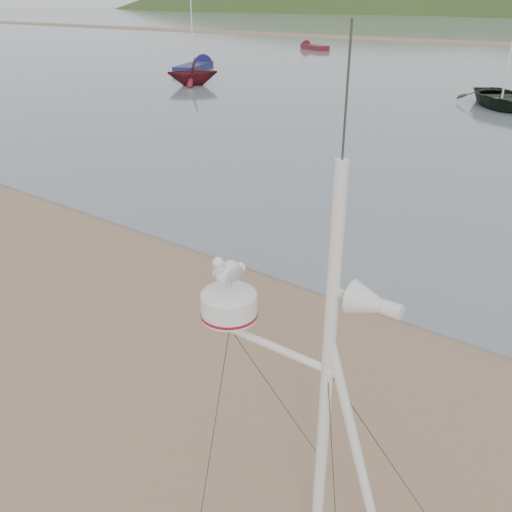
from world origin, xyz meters
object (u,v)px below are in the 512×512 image
Objects in this scene: boat_red at (192,59)px; dinghy_red_far at (309,47)px; sailboat_blue_near at (201,65)px; mast_rig at (311,474)px; boat_dark at (510,56)px.

boat_red is 29.38m from dinghy_red_far.
dinghy_red_far is at bearing 149.92° from boat_red.
dinghy_red_far is 21.01m from sailboat_blue_near.
boat_red is at bearing -51.09° from sailboat_blue_near.
sailboat_blue_near reaches higher than mast_rig.
mast_rig is 1.00× the size of boat_dark.
boat_red is 0.61× the size of dinghy_red_far.
sailboat_blue_near reaches higher than boat_dark.
boat_dark reaches higher than boat_red.
boat_dark is (-5.23, 27.14, 1.33)m from mast_rig.
sailboat_blue_near is (-5.84, 7.23, -1.32)m from boat_red.
sailboat_blue_near is at bearing 171.82° from boat_red.
boat_dark is 24.21m from sailboat_blue_near.
boat_dark reaches higher than dinghy_red_far.
boat_dark is 0.76× the size of sailboat_blue_near.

